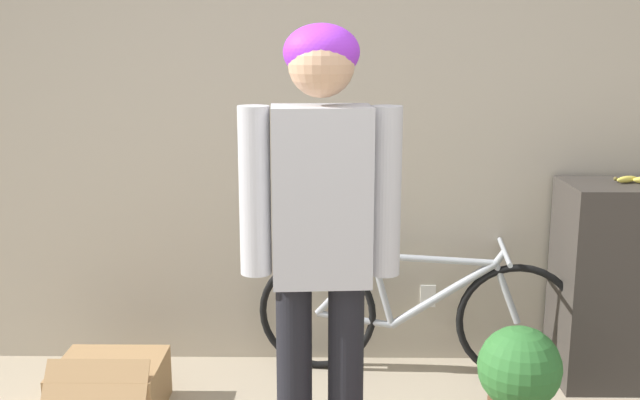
# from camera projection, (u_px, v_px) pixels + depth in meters

# --- Properties ---
(wall_back) EXTENTS (8.00, 0.07, 2.60)m
(wall_back) POSITION_uv_depth(u_px,v_px,m) (324.00, 115.00, 3.77)
(wall_back) COLOR #B7AD99
(wall_back) RESTS_ON ground_plane
(person) EXTENTS (0.56, 0.25, 1.73)m
(person) POSITION_uv_depth(u_px,v_px,m) (320.00, 220.00, 2.61)
(person) COLOR black
(person) RESTS_ON ground_plane
(bicycle) EXTENTS (1.60, 0.46, 0.67)m
(bicycle) POSITION_uv_depth(u_px,v_px,m) (415.00, 312.00, 3.75)
(bicycle) COLOR black
(bicycle) RESTS_ON ground_plane
(cardboard_box) EXTENTS (0.47, 0.49, 0.32)m
(cardboard_box) POSITION_uv_depth(u_px,v_px,m) (111.00, 387.00, 3.40)
(cardboard_box) COLOR #A87F51
(cardboard_box) RESTS_ON ground_plane
(potted_plant) EXTENTS (0.36, 0.36, 0.49)m
(potted_plant) POSITION_uv_depth(u_px,v_px,m) (519.00, 377.00, 3.18)
(potted_plant) COLOR brown
(potted_plant) RESTS_ON ground_plane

